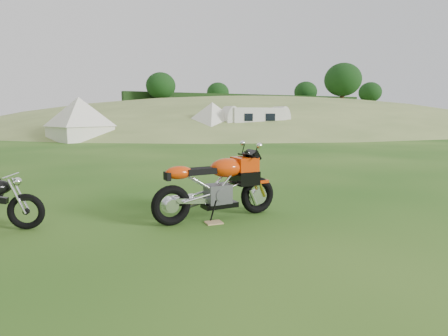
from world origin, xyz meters
name	(u,v)px	position (x,y,z in m)	size (l,w,h in m)	color
ground	(258,231)	(0.00, 0.00, 0.00)	(120.00, 120.00, 0.00)	#17490F
hillside	(256,126)	(24.00, 40.00, 0.00)	(80.00, 64.00, 8.00)	olive
hedgerow	(256,126)	(24.00, 40.00, 0.00)	(36.00, 1.20, 8.60)	black
sport_motorcycle	(217,181)	(-0.28, 0.86, 0.64)	(2.14, 0.54, 1.29)	red
plywood_board	(214,223)	(-0.44, 0.64, 0.01)	(0.26, 0.21, 0.02)	tan
tent_left	(80,120)	(-0.53, 20.99, 1.36)	(3.15, 3.15, 2.73)	white
tent_right	(212,120)	(7.97, 19.20, 1.28)	(2.96, 2.96, 2.56)	silver
caravan	(255,123)	(10.80, 18.14, 1.10)	(4.70, 2.10, 2.20)	silver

